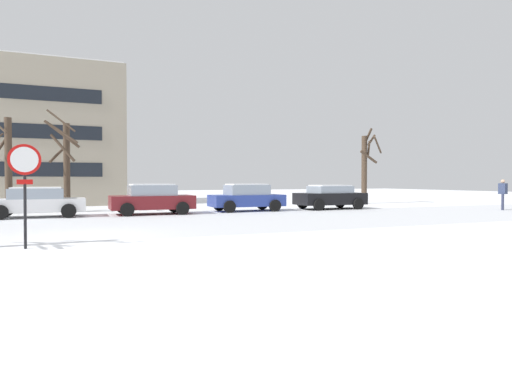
# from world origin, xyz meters

# --- Properties ---
(ground_plane) EXTENTS (120.00, 120.00, 0.00)m
(ground_plane) POSITION_xyz_m (0.00, 0.00, 0.00)
(ground_plane) COLOR white
(road_surface) EXTENTS (80.00, 8.90, 0.00)m
(road_surface) POSITION_xyz_m (0.00, 3.45, 0.00)
(road_surface) COLOR silver
(road_surface) RESTS_ON ground
(stop_sign) EXTENTS (0.75, 0.17, 2.58)m
(stop_sign) POSITION_xyz_m (-1.36, -1.57, 1.81)
(stop_sign) COLOR black
(stop_sign) RESTS_ON ground
(parked_car_white) EXTENTS (4.14, 2.17, 1.37)m
(parked_car_white) POSITION_xyz_m (-1.63, 8.71, 0.71)
(parked_car_white) COLOR white
(parked_car_white) RESTS_ON ground
(parked_car_maroon) EXTENTS (4.03, 2.19, 1.50)m
(parked_car_maroon) POSITION_xyz_m (3.53, 8.53, 0.76)
(parked_car_maroon) COLOR maroon
(parked_car_maroon) RESTS_ON ground
(parked_car_blue) EXTENTS (4.01, 2.00, 1.49)m
(parked_car_blue) POSITION_xyz_m (8.69, 8.75, 0.75)
(parked_car_blue) COLOR #283D93
(parked_car_blue) RESTS_ON ground
(parked_car_black) EXTENTS (4.03, 2.15, 1.41)m
(parked_car_black) POSITION_xyz_m (13.84, 8.50, 0.73)
(parked_car_black) COLOR black
(parked_car_black) RESTS_ON ground
(pedestrian_crossing) EXTENTS (0.45, 0.44, 1.73)m
(pedestrian_crossing) POSITION_xyz_m (22.39, 3.92, 1.01)
(pedestrian_crossing) COLOR #2D334C
(pedestrian_crossing) RESTS_ON ground
(tree_far_mid) EXTENTS (1.30, 2.08, 5.17)m
(tree_far_mid) POSITION_xyz_m (-3.08, 11.80, 2.55)
(tree_far_mid) COLOR #423326
(tree_far_mid) RESTS_ON ground
(tree_far_left) EXTENTS (2.18, 1.90, 5.46)m
(tree_far_left) POSITION_xyz_m (19.63, 12.87, 2.76)
(tree_far_left) COLOR #423326
(tree_far_left) RESTS_ON ground
(tree_far_right) EXTENTS (1.72, 1.96, 5.30)m
(tree_far_right) POSITION_xyz_m (-0.39, 11.57, 2.66)
(tree_far_right) COLOR #423326
(tree_far_right) RESTS_ON ground
(building_far_left) EXTENTS (15.76, 10.18, 9.57)m
(building_far_left) POSITION_xyz_m (-4.45, 22.18, 4.78)
(building_far_left) COLOR #9E937F
(building_far_left) RESTS_ON ground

